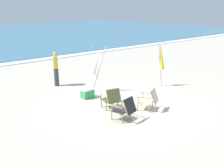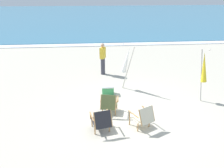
{
  "view_description": "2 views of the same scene",
  "coord_description": "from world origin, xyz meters",
  "px_view_note": "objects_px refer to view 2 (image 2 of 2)",
  "views": [
    {
      "loc": [
        -6.68,
        -6.93,
        3.63
      ],
      "look_at": [
        -0.58,
        0.15,
        0.86
      ],
      "focal_mm": 42.0,
      "sensor_mm": 36.0,
      "label": 1
    },
    {
      "loc": [
        -1.31,
        -6.83,
        4.15
      ],
      "look_at": [
        -0.64,
        0.87,
        0.73
      ],
      "focal_mm": 35.0,
      "sensor_mm": 36.0,
      "label": 2
    }
  ],
  "objects_px": {
    "beach_chair_front_left": "(109,103)",
    "person_near_chairs": "(103,59)",
    "cooler_box": "(108,90)",
    "beach_chair_far_center": "(102,120)",
    "beach_chair_front_right": "(143,116)",
    "umbrella_furled_yellow": "(204,68)",
    "umbrella_furled_white": "(127,61)"
  },
  "relations": [
    {
      "from": "beach_chair_front_left",
      "to": "umbrella_furled_white",
      "type": "relative_size",
      "value": 0.4
    },
    {
      "from": "umbrella_furled_white",
      "to": "cooler_box",
      "type": "height_order",
      "value": "umbrella_furled_white"
    },
    {
      "from": "umbrella_furled_yellow",
      "to": "cooler_box",
      "type": "xyz_separation_m",
      "value": [
        -3.59,
        0.87,
        -1.18
      ]
    },
    {
      "from": "umbrella_furled_white",
      "to": "beach_chair_far_center",
      "type": "bearing_deg",
      "value": -111.55
    },
    {
      "from": "beach_chair_far_center",
      "to": "cooler_box",
      "type": "bearing_deg",
      "value": 81.94
    },
    {
      "from": "umbrella_furled_white",
      "to": "umbrella_furled_yellow",
      "type": "distance_m",
      "value": 3.04
    },
    {
      "from": "beach_chair_front_left",
      "to": "umbrella_furled_yellow",
      "type": "xyz_separation_m",
      "value": [
        3.65,
        0.71,
        0.95
      ]
    },
    {
      "from": "umbrella_furled_white",
      "to": "umbrella_furled_yellow",
      "type": "relative_size",
      "value": 0.97
    },
    {
      "from": "beach_chair_far_center",
      "to": "beach_chair_front_right",
      "type": "relative_size",
      "value": 0.92
    },
    {
      "from": "beach_chair_front_left",
      "to": "umbrella_furled_yellow",
      "type": "distance_m",
      "value": 3.84
    },
    {
      "from": "beach_chair_front_left",
      "to": "cooler_box",
      "type": "bearing_deg",
      "value": 87.67
    },
    {
      "from": "beach_chair_front_right",
      "to": "umbrella_furled_yellow",
      "type": "relative_size",
      "value": 0.41
    },
    {
      "from": "beach_chair_far_center",
      "to": "umbrella_furled_white",
      "type": "bearing_deg",
      "value": 68.45
    },
    {
      "from": "beach_chair_front_left",
      "to": "person_near_chairs",
      "type": "bearing_deg",
      "value": 90.33
    },
    {
      "from": "beach_chair_front_right",
      "to": "beach_chair_front_left",
      "type": "bearing_deg",
      "value": 136.14
    },
    {
      "from": "umbrella_furled_white",
      "to": "beach_chair_front_right",
      "type": "bearing_deg",
      "value": -88.21
    },
    {
      "from": "person_near_chairs",
      "to": "cooler_box",
      "type": "distance_m",
      "value": 2.47
    },
    {
      "from": "beach_chair_front_right",
      "to": "person_near_chairs",
      "type": "bearing_deg",
      "value": 101.68
    },
    {
      "from": "beach_chair_front_left",
      "to": "person_near_chairs",
      "type": "xyz_separation_m",
      "value": [
        -0.02,
        3.97,
        0.41
      ]
    },
    {
      "from": "beach_chair_front_left",
      "to": "cooler_box",
      "type": "distance_m",
      "value": 1.6
    },
    {
      "from": "beach_chair_front_left",
      "to": "beach_chair_front_right",
      "type": "xyz_separation_m",
      "value": [
        1.0,
        -0.96,
        0.0
      ]
    },
    {
      "from": "person_near_chairs",
      "to": "cooler_box",
      "type": "bearing_deg",
      "value": -87.9
    },
    {
      "from": "beach_chair_front_left",
      "to": "umbrella_furled_yellow",
      "type": "bearing_deg",
      "value": 11.05
    },
    {
      "from": "cooler_box",
      "to": "beach_chair_front_right",
      "type": "bearing_deg",
      "value": -69.88
    },
    {
      "from": "umbrella_furled_yellow",
      "to": "person_near_chairs",
      "type": "distance_m",
      "value": 4.94
    },
    {
      "from": "beach_chair_front_right",
      "to": "umbrella_furled_white",
      "type": "xyz_separation_m",
      "value": [
        -0.09,
        2.97,
        0.9
      ]
    },
    {
      "from": "beach_chair_far_center",
      "to": "cooler_box",
      "type": "height_order",
      "value": "beach_chair_far_center"
    },
    {
      "from": "beach_chair_far_center",
      "to": "beach_chair_front_left",
      "type": "bearing_deg",
      "value": 73.64
    },
    {
      "from": "beach_chair_front_right",
      "to": "umbrella_furled_yellow",
      "type": "xyz_separation_m",
      "value": [
        2.65,
        1.67,
        0.95
      ]
    },
    {
      "from": "beach_chair_front_right",
      "to": "umbrella_furled_white",
      "type": "bearing_deg",
      "value": 91.79
    },
    {
      "from": "beach_chair_front_right",
      "to": "cooler_box",
      "type": "xyz_separation_m",
      "value": [
        -0.93,
        2.54,
        -0.23
      ]
    },
    {
      "from": "beach_chair_front_right",
      "to": "beach_chair_far_center",
      "type": "bearing_deg",
      "value": -175.81
    }
  ]
}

